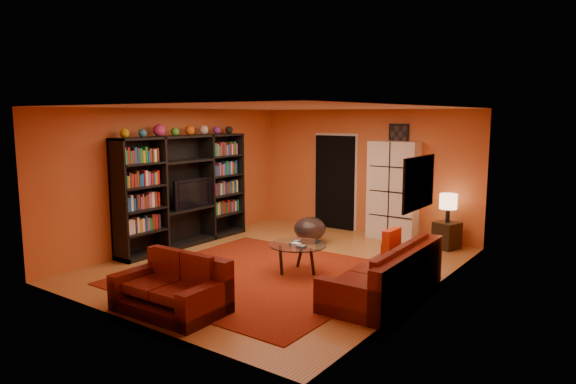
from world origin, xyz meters
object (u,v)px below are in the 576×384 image
Objects in this scene: loveseat at (175,288)px; sofa at (389,277)px; tv at (190,193)px; table_lamp at (448,202)px; coffee_table at (298,247)px; side_table at (447,235)px; bowl_chair at (310,229)px; entertainment_unit at (184,191)px; storage_cabinet at (393,190)px.

sofa is at bearing -45.90° from loveseat.
loveseat is (2.34, -2.51, -0.72)m from tv.
table_lamp reaches higher than loveseat.
table_lamp is (-0.22, 3.03, 0.60)m from sofa.
side_table is (1.41, 2.88, -0.17)m from coffee_table.
coffee_table is at bearing -62.32° from bowl_chair.
coffee_table is at bearing -11.41° from loveseat.
sofa is at bearing -85.78° from side_table.
coffee_table is at bearing 173.06° from sofa.
entertainment_unit is 6.00× the size of side_table.
sofa reaches higher than bowl_chair.
table_lamp is at bearing 26.51° from bowl_chair.
tv is at bearing -148.29° from table_lamp.
loveseat is 5.30m from storage_cabinet.
tv is at bearing -142.47° from bowl_chair.
sofa is (4.41, -0.37, -0.77)m from entertainment_unit.
side_table is at bearing -58.29° from tv.
side_table is at bearing -20.77° from loveseat.
table_lamp is at bearing -20.77° from loveseat.
bowl_chair is at bearing 38.58° from entertainment_unit.
entertainment_unit is 1.33× the size of sofa.
storage_cabinet reaches higher than table_lamp.
entertainment_unit reaches higher than bowl_chair.
storage_cabinet is at bearing 42.79° from entertainment_unit.
loveseat is 2.66× the size of table_lamp.
side_table is at bearing 63.94° from coffee_table.
sofa is (4.36, -0.47, -0.72)m from tv.
sofa is 3.09m from table_lamp.
table_lamp reaches higher than bowl_chair.
coffee_table is (2.73, -0.32, -0.58)m from tv.
loveseat is 5.42m from table_lamp.
sofa is 1.15× the size of storage_cabinet.
entertainment_unit is at bearing 43.41° from loveseat.
sofa is 2.88m from loveseat.
tv is 0.50× the size of storage_cabinet.
entertainment_unit is at bearing -141.42° from bowl_chair.
entertainment_unit is at bearing -147.67° from side_table.
loveseat is at bearing -109.55° from table_lamp.
bowl_chair reaches higher than side_table.
storage_cabinet reaches higher than coffee_table.
tv is 1.56× the size of bowl_chair.
loveseat is at bearing -82.60° from bowl_chair.
side_table is (2.31, 1.15, -0.03)m from bowl_chair.
entertainment_unit is at bearing 152.08° from tv.
storage_cabinet is at bearing 48.62° from bowl_chair.
entertainment_unit is 4.80× the size of bowl_chair.
table_lamp is at bearing -8.59° from storage_cabinet.
loveseat is 3.95m from bowl_chair.
sofa is at bearing -4.83° from entertainment_unit.
coffee_table is at bearing -116.06° from side_table.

